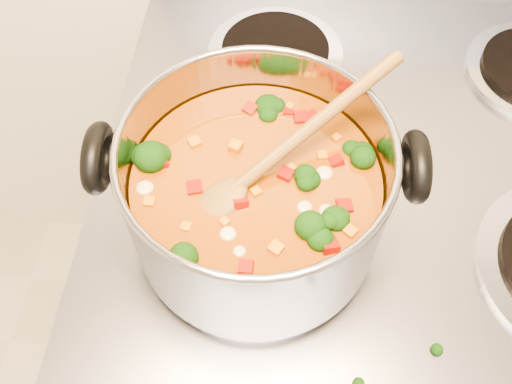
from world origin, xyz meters
TOP-DOWN VIEW (x-y plane):
  - electric_range at (-0.07, 1.16)m, footprint 0.79×0.71m
  - stockpot at (-0.26, 1.02)m, footprint 0.34×0.28m
  - wooden_spoon at (-0.25, 1.03)m, footprint 0.22×0.19m
  - cooktop_crumbs at (-0.25, 0.91)m, footprint 0.29×0.25m

SIDE VIEW (x-z plane):
  - electric_range at x=-0.07m, z-range -0.07..1.01m
  - cooktop_crumbs at x=-0.25m, z-range 0.92..0.93m
  - stockpot at x=-0.26m, z-range 0.92..1.09m
  - wooden_spoon at x=-0.25m, z-range 1.00..1.10m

